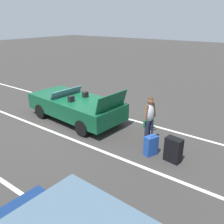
% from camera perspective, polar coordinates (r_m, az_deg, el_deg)
% --- Properties ---
extents(ground_plane, '(80.00, 80.00, 0.00)m').
position_cam_1_polar(ground_plane, '(10.05, -8.49, -1.83)').
color(ground_plane, '#383533').
extents(lot_line_near, '(18.00, 0.12, 0.01)m').
position_cam_1_polar(lot_line_near, '(10.97, -3.58, 0.39)').
color(lot_line_near, silver).
rests_on(lot_line_near, ground_plane).
extents(lot_line_mid, '(18.00, 0.12, 0.01)m').
position_cam_1_polar(lot_line_mid, '(9.24, -14.36, -4.46)').
color(lot_line_mid, silver).
rests_on(lot_line_mid, ground_plane).
extents(convertible_car, '(4.26, 2.08, 1.53)m').
position_cam_1_polar(convertible_car, '(9.98, -9.42, 1.59)').
color(convertible_car, '#0F4C2D').
rests_on(convertible_car, ground_plane).
extents(suitcase_large_black, '(0.52, 0.36, 0.74)m').
position_cam_1_polar(suitcase_large_black, '(7.24, 14.43, -8.73)').
color(suitcase_large_black, black).
rests_on(suitcase_large_black, ground_plane).
extents(suitcase_medium_bright, '(0.37, 0.46, 0.88)m').
position_cam_1_polar(suitcase_medium_bright, '(7.46, 9.25, -7.88)').
color(suitcase_medium_bright, '#1E479E').
rests_on(suitcase_medium_bright, ground_plane).
extents(suitcase_small_carryon, '(0.36, 0.24, 0.69)m').
position_cam_1_polar(suitcase_small_carryon, '(9.18, 8.67, -2.43)').
color(suitcase_small_carryon, '#19723F').
rests_on(suitcase_small_carryon, ground_plane).
extents(duffel_bag, '(0.71, 0.57, 0.34)m').
position_cam_1_polar(duffel_bag, '(8.01, 14.46, -7.40)').
color(duffel_bag, red).
rests_on(duffel_bag, ground_plane).
extents(traveler_person, '(0.27, 0.61, 1.65)m').
position_cam_1_polar(traveler_person, '(7.78, 8.93, -1.49)').
color(traveler_person, '#1E2338').
rests_on(traveler_person, ground_plane).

